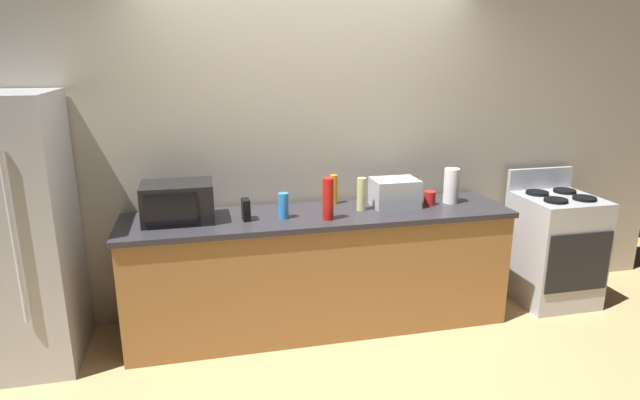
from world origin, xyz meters
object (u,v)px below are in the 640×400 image
mug_red (430,198)px  bottle_dish_soap (334,189)px  microwave (178,202)px  bottle_hot_sauce (328,199)px  bottle_vinegar (361,194)px  cordless_phone (246,210)px  toaster_oven (395,193)px  paper_towel_roll (451,186)px  refrigerator (10,234)px  bottle_spray_cleaner (283,206)px  stove_range (554,248)px

mug_red → bottle_dish_soap: bearing=164.4°
microwave → bottle_dish_soap: microwave is taller
bottle_hot_sauce → bottle_dish_soap: 0.41m
microwave → bottle_vinegar: microwave is taller
mug_red → bottle_vinegar: bearing=-177.9°
microwave → mug_red: size_ratio=4.56×
cordless_phone → bottle_vinegar: size_ratio=0.61×
cordless_phone → microwave: bearing=166.3°
toaster_oven → paper_towel_roll: (0.46, -0.01, 0.03)m
refrigerator → bottle_vinegar: bearing=0.3°
bottle_spray_cleaner → bottle_hot_sauce: 0.32m
cordless_phone → bottle_vinegar: bottle_vinegar is taller
refrigerator → cordless_phone: size_ratio=12.00×
cordless_phone → bottle_spray_cleaner: bottle_spray_cleaner is taller
bottle_hot_sauce → bottle_vinegar: size_ratio=1.21×
bottle_vinegar → mug_red: size_ratio=2.32×
stove_range → bottle_hot_sauce: (-1.98, -0.15, 0.59)m
cordless_phone → bottle_dish_soap: (0.70, 0.27, 0.04)m
refrigerator → bottle_spray_cleaner: bearing=-1.8°
cordless_phone → stove_range: bearing=-2.3°
microwave → bottle_hot_sauce: bottle_hot_sauce is taller
microwave → stove_range: bearing=-0.9°
bottle_spray_cleaner → bottle_dish_soap: bearing=32.9°
cordless_phone → paper_towel_roll: bearing=0.0°
microwave → bottle_spray_cleaner: size_ratio=2.64×
stove_range → bottle_hot_sauce: size_ratio=3.64×
refrigerator → bottle_vinegar: refrigerator is taller
toaster_oven → paper_towel_roll: bearing=-1.2°
bottle_spray_cleaner → bottle_dish_soap: bottle_dish_soap is taller
stove_range → bottle_vinegar: (-1.68, 0.01, 0.56)m
paper_towel_roll → cordless_phone: 1.60m
microwave → paper_towel_roll: 2.05m
toaster_oven → cordless_phone: 1.14m
paper_towel_roll → mug_red: 0.20m
refrigerator → bottle_dish_soap: (2.21, 0.23, 0.11)m
bottle_spray_cleaner → bottle_vinegar: size_ratio=0.74×
microwave → bottle_hot_sauce: size_ratio=1.62×
refrigerator → cordless_phone: (1.51, -0.04, 0.07)m
microwave → paper_towel_roll: bearing=0.1°
bottle_spray_cleaner → microwave: bearing=171.9°
stove_range → toaster_oven: toaster_oven is taller
refrigerator → bottle_vinegar: (2.37, 0.01, 0.12)m
toaster_oven → mug_red: bearing=-6.0°
mug_red → toaster_oven: bearing=174.0°
paper_towel_roll → bottle_vinegar: size_ratio=1.10×
paper_towel_roll → bottle_dish_soap: (-0.89, 0.18, -0.02)m
refrigerator → bottle_spray_cleaner: refrigerator is taller
cordless_phone → bottle_hot_sauce: size_ratio=0.51×
refrigerator → bottle_hot_sauce: (2.07, -0.15, 0.15)m
microwave → paper_towel_roll: same height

